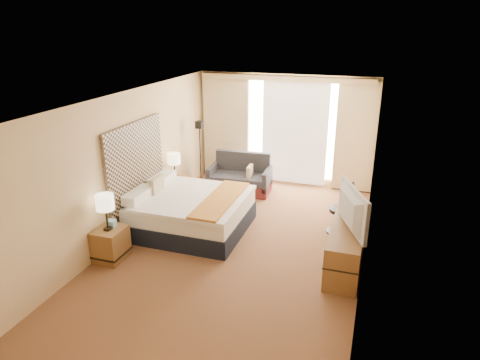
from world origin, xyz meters
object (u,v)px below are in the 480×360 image
(bed, at_px, (191,212))
(loveseat, at_px, (240,179))
(nightstand_right, at_px, (178,191))
(lamp_left, at_px, (105,203))
(floor_lamp, at_px, (200,141))
(lamp_right, at_px, (174,159))
(media_dresser, at_px, (346,245))
(nightstand_left, at_px, (111,244))
(television, at_px, (346,209))
(desk_chair, at_px, (343,212))

(bed, xyz_separation_m, loveseat, (0.26, 2.17, -0.07))
(nightstand_right, bearing_deg, lamp_left, -89.86)
(floor_lamp, bearing_deg, lamp_right, -98.97)
(loveseat, relative_size, floor_lamp, 0.90)
(bed, relative_size, floor_lamp, 1.25)
(lamp_right, bearing_deg, loveseat, 44.15)
(nightstand_right, relative_size, media_dresser, 0.31)
(nightstand_left, bearing_deg, media_dresser, 15.84)
(nightstand_right, bearing_deg, television, -23.62)
(lamp_left, relative_size, lamp_right, 1.09)
(bed, height_order, lamp_left, lamp_left)
(nightstand_left, xyz_separation_m, television, (3.65, 0.90, 0.76))
(floor_lamp, bearing_deg, bed, -71.51)
(lamp_left, bearing_deg, desk_chair, 31.83)
(television, bearing_deg, desk_chair, -17.97)
(floor_lamp, bearing_deg, loveseat, 4.38)
(nightstand_right, bearing_deg, bed, -53.15)
(nightstand_left, distance_m, bed, 1.64)
(media_dresser, height_order, bed, bed)
(nightstand_left, height_order, desk_chair, desk_chair)
(floor_lamp, bearing_deg, television, -36.43)
(floor_lamp, xyz_separation_m, lamp_right, (-0.16, -1.02, -0.15))
(lamp_left, height_order, television, television)
(nightstand_left, relative_size, desk_chair, 0.57)
(lamp_left, xyz_separation_m, lamp_right, (-0.06, 2.53, -0.04))
(nightstand_left, xyz_separation_m, bed, (0.81, 1.42, 0.08))
(desk_chair, bearing_deg, bed, -165.41)
(bed, distance_m, desk_chair, 2.83)
(media_dresser, relative_size, lamp_right, 3.20)
(loveseat, relative_size, lamp_left, 2.34)
(media_dresser, bearing_deg, nightstand_left, -164.16)
(media_dresser, xyz_separation_m, television, (-0.05, -0.15, 0.69))
(nightstand_left, bearing_deg, floor_lamp, 88.24)
(nightstand_right, bearing_deg, media_dresser, -21.40)
(lamp_right, bearing_deg, television, -23.36)
(loveseat, relative_size, lamp_right, 2.56)
(desk_chair, bearing_deg, lamp_right, 173.98)
(lamp_left, bearing_deg, nightstand_left, 101.53)
(floor_lamp, bearing_deg, lamp_left, -91.64)
(loveseat, xyz_separation_m, lamp_left, (-1.06, -3.62, 0.74))
(nightstand_left, bearing_deg, loveseat, 73.42)
(bed, height_order, television, television)
(bed, distance_m, television, 2.97)
(loveseat, bearing_deg, nightstand_left, -109.86)
(floor_lamp, bearing_deg, desk_chair, -21.50)
(loveseat, xyz_separation_m, lamp_right, (-1.12, -1.09, 0.70))
(desk_chair, relative_size, lamp_left, 1.57)
(nightstand_right, height_order, bed, bed)
(television, bearing_deg, lamp_right, 43.80)
(nightstand_left, relative_size, loveseat, 0.38)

